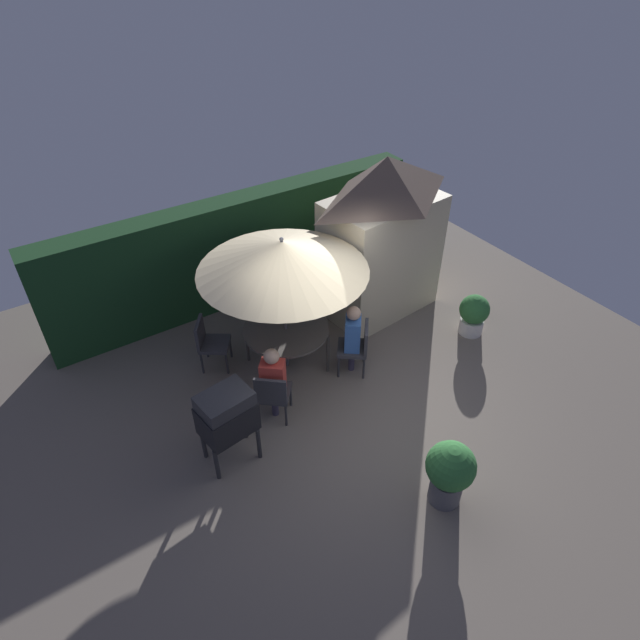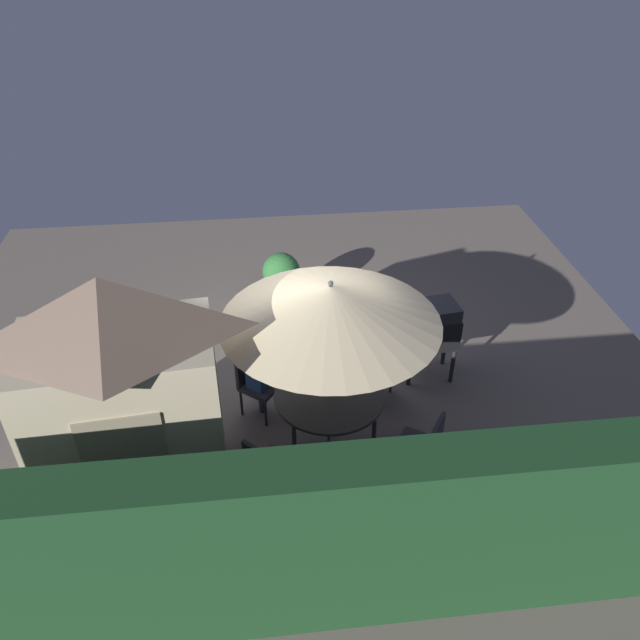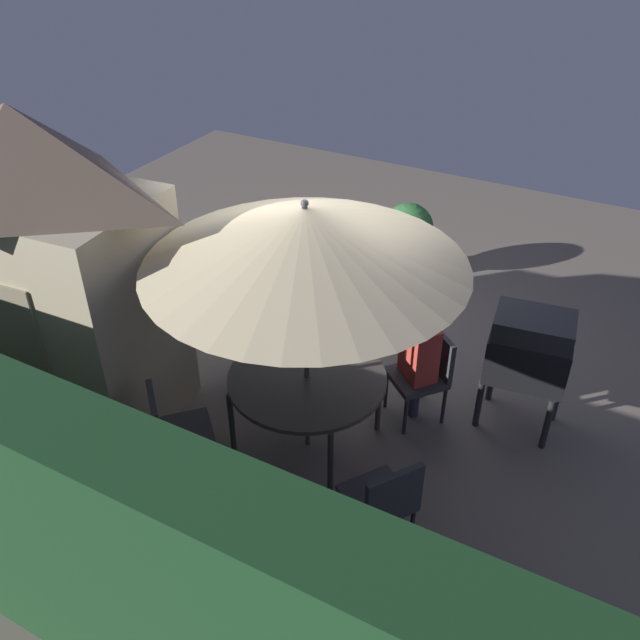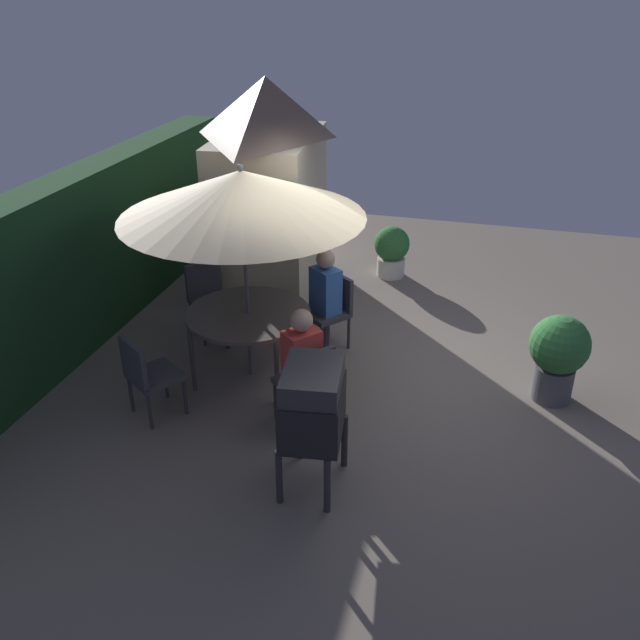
{
  "view_description": "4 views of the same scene",
  "coord_description": "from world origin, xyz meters",
  "px_view_note": "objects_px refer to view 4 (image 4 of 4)",
  "views": [
    {
      "loc": [
        -3.52,
        -4.5,
        6.04
      ],
      "look_at": [
        0.06,
        0.92,
        0.99
      ],
      "focal_mm": 30.06,
      "sensor_mm": 36.0,
      "label": 1
    },
    {
      "loc": [
        0.4,
        6.97,
        5.88
      ],
      "look_at": [
        -0.35,
        0.36,
        1.28
      ],
      "focal_mm": 35.17,
      "sensor_mm": 36.0,
      "label": 2
    },
    {
      "loc": [
        -2.56,
        5.1,
        4.38
      ],
      "look_at": [
        -0.33,
        0.96,
        1.17
      ],
      "focal_mm": 37.69,
      "sensor_mm": 36.0,
      "label": 3
    },
    {
      "loc": [
        -6.46,
        -1.23,
        4.09
      ],
      "look_at": [
        -0.53,
        0.4,
        0.89
      ],
      "focal_mm": 37.97,
      "sensor_mm": 36.0,
      "label": 4
    }
  ],
  "objects_px": {
    "chair_near_shed": "(307,381)",
    "patio_umbrella": "(242,194)",
    "patio_table": "(248,317)",
    "person_in_red": "(302,354)",
    "garden_shed": "(269,188)",
    "potted_plant_by_grill": "(558,353)",
    "potted_plant_by_shed": "(392,250)",
    "chair_toward_house": "(147,372)",
    "bbq_grill": "(313,404)",
    "chair_far_side": "(331,306)",
    "person_in_blue": "(325,288)",
    "chair_toward_hedge": "(208,295)"
  },
  "relations": [
    {
      "from": "chair_near_shed",
      "to": "patio_umbrella",
      "type": "bearing_deg",
      "value": 49.57
    },
    {
      "from": "chair_far_side",
      "to": "person_in_blue",
      "type": "distance_m",
      "value": 0.28
    },
    {
      "from": "chair_toward_house",
      "to": "bbq_grill",
      "type": "bearing_deg",
      "value": -106.28
    },
    {
      "from": "garden_shed",
      "to": "patio_table",
      "type": "distance_m",
      "value": 2.45
    },
    {
      "from": "patio_umbrella",
      "to": "chair_toward_house",
      "type": "height_order",
      "value": "patio_umbrella"
    },
    {
      "from": "bbq_grill",
      "to": "person_in_red",
      "type": "relative_size",
      "value": 0.95
    },
    {
      "from": "chair_toward_hedge",
      "to": "garden_shed",
      "type": "bearing_deg",
      "value": -11.95
    },
    {
      "from": "patio_umbrella",
      "to": "chair_near_shed",
      "type": "xyz_separation_m",
      "value": [
        -0.75,
        -0.88,
        -1.58
      ]
    },
    {
      "from": "chair_toward_hedge",
      "to": "chair_toward_house",
      "type": "relative_size",
      "value": 1.0
    },
    {
      "from": "chair_far_side",
      "to": "potted_plant_by_grill",
      "type": "distance_m",
      "value": 2.61
    },
    {
      "from": "chair_near_shed",
      "to": "chair_far_side",
      "type": "relative_size",
      "value": 1.0
    },
    {
      "from": "chair_far_side",
      "to": "chair_toward_house",
      "type": "height_order",
      "value": "same"
    },
    {
      "from": "patio_umbrella",
      "to": "chair_toward_hedge",
      "type": "height_order",
      "value": "patio_umbrella"
    },
    {
      "from": "patio_umbrella",
      "to": "chair_near_shed",
      "type": "bearing_deg",
      "value": -130.43
    },
    {
      "from": "chair_toward_house",
      "to": "patio_umbrella",
      "type": "bearing_deg",
      "value": -34.13
    },
    {
      "from": "potted_plant_by_grill",
      "to": "person_in_red",
      "type": "height_order",
      "value": "person_in_red"
    },
    {
      "from": "potted_plant_by_shed",
      "to": "potted_plant_by_grill",
      "type": "bearing_deg",
      "value": -141.25
    },
    {
      "from": "chair_toward_house",
      "to": "potted_plant_by_shed",
      "type": "xyz_separation_m",
      "value": [
        4.2,
        -1.74,
        -0.11
      ]
    },
    {
      "from": "chair_toward_house",
      "to": "chair_toward_hedge",
      "type": "bearing_deg",
      "value": 4.38
    },
    {
      "from": "chair_near_shed",
      "to": "potted_plant_by_shed",
      "type": "distance_m",
      "value": 3.92
    },
    {
      "from": "patio_table",
      "to": "potted_plant_by_shed",
      "type": "xyz_separation_m",
      "value": [
        3.16,
        -1.04,
        -0.32
      ]
    },
    {
      "from": "chair_far_side",
      "to": "chair_toward_hedge",
      "type": "xyz_separation_m",
      "value": [
        -0.09,
        1.54,
        0.0
      ]
    },
    {
      "from": "patio_umbrella",
      "to": "potted_plant_by_shed",
      "type": "height_order",
      "value": "patio_umbrella"
    },
    {
      "from": "chair_toward_house",
      "to": "potted_plant_by_grill",
      "type": "relative_size",
      "value": 0.93
    },
    {
      "from": "patio_table",
      "to": "chair_far_side",
      "type": "xyz_separation_m",
      "value": [
        0.89,
        -0.7,
        -0.21
      ]
    },
    {
      "from": "patio_umbrella",
      "to": "potted_plant_by_shed",
      "type": "relative_size",
      "value": 3.29
    },
    {
      "from": "patio_table",
      "to": "bbq_grill",
      "type": "height_order",
      "value": "bbq_grill"
    },
    {
      "from": "garden_shed",
      "to": "patio_umbrella",
      "type": "height_order",
      "value": "garden_shed"
    },
    {
      "from": "chair_near_shed",
      "to": "chair_far_side",
      "type": "xyz_separation_m",
      "value": [
        1.65,
        0.18,
        0.0
      ]
    },
    {
      "from": "bbq_grill",
      "to": "potted_plant_by_shed",
      "type": "distance_m",
      "value": 4.77
    },
    {
      "from": "bbq_grill",
      "to": "patio_table",
      "type": "bearing_deg",
      "value": 36.73
    },
    {
      "from": "patio_table",
      "to": "person_in_red",
      "type": "relative_size",
      "value": 1.08
    },
    {
      "from": "chair_near_shed",
      "to": "potted_plant_by_shed",
      "type": "bearing_deg",
      "value": -2.22
    },
    {
      "from": "bbq_grill",
      "to": "chair_toward_house",
      "type": "bearing_deg",
      "value": 73.72
    },
    {
      "from": "potted_plant_by_shed",
      "to": "potted_plant_by_grill",
      "type": "height_order",
      "value": "potted_plant_by_grill"
    },
    {
      "from": "garden_shed",
      "to": "patio_umbrella",
      "type": "xyz_separation_m",
      "value": [
        -2.27,
        -0.53,
        0.62
      ]
    },
    {
      "from": "patio_table",
      "to": "chair_far_side",
      "type": "bearing_deg",
      "value": -38.22
    },
    {
      "from": "patio_umbrella",
      "to": "potted_plant_by_shed",
      "type": "distance_m",
      "value": 3.73
    },
    {
      "from": "chair_toward_house",
      "to": "person_in_red",
      "type": "relative_size",
      "value": 0.71
    },
    {
      "from": "garden_shed",
      "to": "potted_plant_by_shed",
      "type": "xyz_separation_m",
      "value": [
        0.9,
        -1.57,
        -1.07
      ]
    },
    {
      "from": "potted_plant_by_grill",
      "to": "person_in_blue",
      "type": "relative_size",
      "value": 0.77
    },
    {
      "from": "chair_near_shed",
      "to": "person_in_red",
      "type": "distance_m",
      "value": 0.28
    },
    {
      "from": "garden_shed",
      "to": "potted_plant_by_grill",
      "type": "relative_size",
      "value": 3.01
    },
    {
      "from": "garden_shed",
      "to": "potted_plant_by_grill",
      "type": "height_order",
      "value": "garden_shed"
    },
    {
      "from": "person_in_blue",
      "to": "patio_umbrella",
      "type": "bearing_deg",
      "value": 141.78
    },
    {
      "from": "garden_shed",
      "to": "patio_umbrella",
      "type": "bearing_deg",
      "value": -166.86
    },
    {
      "from": "patio_table",
      "to": "chair_toward_house",
      "type": "height_order",
      "value": "chair_toward_house"
    },
    {
      "from": "garden_shed",
      "to": "bbq_grill",
      "type": "height_order",
      "value": "garden_shed"
    },
    {
      "from": "patio_table",
      "to": "person_in_red",
      "type": "xyz_separation_m",
      "value": [
        -0.7,
        -0.82,
        0.05
      ]
    },
    {
      "from": "patio_umbrella",
      "to": "person_in_blue",
      "type": "xyz_separation_m",
      "value": [
        0.82,
        -0.65,
        -1.32
      ]
    }
  ]
}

